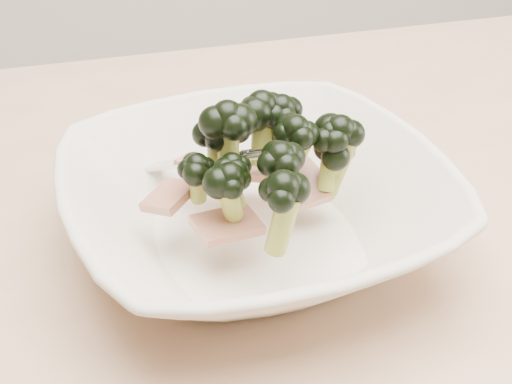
% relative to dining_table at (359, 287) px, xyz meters
% --- Properties ---
extents(dining_table, '(1.20, 0.80, 0.75)m').
position_rel_dining_table_xyz_m(dining_table, '(0.00, 0.00, 0.00)').
color(dining_table, tan).
rests_on(dining_table, ground).
extents(broccoli_dish, '(0.33, 0.33, 0.13)m').
position_rel_dining_table_xyz_m(broccoli_dish, '(-0.11, -0.03, 0.14)').
color(broccoli_dish, beige).
rests_on(broccoli_dish, dining_table).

